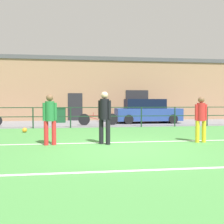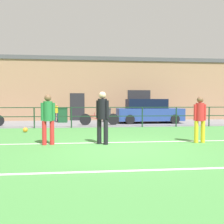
{
  "view_description": "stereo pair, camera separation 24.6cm",
  "coord_description": "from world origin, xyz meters",
  "views": [
    {
      "loc": [
        -1.31,
        -7.04,
        1.43
      ],
      "look_at": [
        0.06,
        3.99,
        0.95
      ],
      "focal_mm": 37.52,
      "sensor_mm": 36.0,
      "label": 1
    },
    {
      "loc": [
        -1.06,
        -7.06,
        1.43
      ],
      "look_at": [
        0.06,
        3.99,
        0.95
      ],
      "focal_mm": 37.52,
      "sensor_mm": 36.0,
      "label": 2
    }
  ],
  "objects": [
    {
      "name": "field_line_touchline",
      "position": [
        0.0,
        1.1,
        0.0
      ],
      "size": [
        36.0,
        0.11,
        0.0
      ],
      "primitive_type": "cube",
      "color": "white",
      "rests_on": "ground"
    },
    {
      "name": "trash_bin_0",
      "position": [
        0.25,
        9.6,
        0.5
      ],
      "size": [
        0.56,
        0.48,
        0.96
      ],
      "color": "#33383D",
      "rests_on": "pavement_strip"
    },
    {
      "name": "player_winger",
      "position": [
        -2.4,
        0.88,
        0.96
      ],
      "size": [
        0.46,
        0.3,
        1.68
      ],
      "rotation": [
        0.0,
        0.0,
        0.13
      ],
      "color": "red",
      "rests_on": "ground"
    },
    {
      "name": "clubhouse_facade",
      "position": [
        0.0,
        12.2,
        2.47
      ],
      "size": [
        28.0,
        2.56,
        4.91
      ],
      "color": "#A37A5B",
      "rests_on": "ground"
    },
    {
      "name": "soccer_ball_match",
      "position": [
        -4.04,
        4.31,
        0.11
      ],
      "size": [
        0.23,
        0.23,
        0.23
      ],
      "primitive_type": "sphere",
      "color": "orange",
      "rests_on": "ground"
    },
    {
      "name": "player_goalkeeper",
      "position": [
        -0.59,
        0.82,
        1.01
      ],
      "size": [
        0.42,
        0.33,
        1.78
      ],
      "rotation": [
        0.0,
        0.0,
        2.51
      ],
      "color": "black",
      "rests_on": "ground"
    },
    {
      "name": "ground",
      "position": [
        0.0,
        0.0,
        -0.02
      ],
      "size": [
        60.0,
        44.0,
        0.04
      ],
      "primitive_type": "cube",
      "color": "#478C42"
    },
    {
      "name": "player_striker",
      "position": [
        2.83,
        0.76,
        0.92
      ],
      "size": [
        0.44,
        0.28,
        1.62
      ],
      "rotation": [
        0.0,
        0.0,
        3.11
      ],
      "color": "gold",
      "rests_on": "ground"
    },
    {
      "name": "spectator_child",
      "position": [
        -3.38,
        10.18,
        0.75
      ],
      "size": [
        0.34,
        0.22,
        1.28
      ],
      "rotation": [
        0.0,
        0.0,
        2.89
      ],
      "color": "#232D4C",
      "rests_on": "pavement_strip"
    },
    {
      "name": "perimeter_fence",
      "position": [
        0.0,
        6.0,
        0.75
      ],
      "size": [
        36.07,
        0.07,
        1.15
      ],
      "color": "#193823",
      "rests_on": "ground"
    },
    {
      "name": "trash_bin_1",
      "position": [
        -2.82,
        9.33,
        0.54
      ],
      "size": [
        0.63,
        0.53,
        1.03
      ],
      "color": "#194C28",
      "rests_on": "pavement_strip"
    },
    {
      "name": "parked_car_red",
      "position": [
        2.99,
        8.45,
        0.78
      ],
      "size": [
        4.35,
        1.9,
        1.61
      ],
      "color": "#28428E",
      "rests_on": "pavement_strip"
    },
    {
      "name": "pavement_strip",
      "position": [
        0.0,
        8.5,
        0.01
      ],
      "size": [
        48.0,
        5.0,
        0.02
      ],
      "primitive_type": "cube",
      "color": "slate",
      "rests_on": "ground"
    },
    {
      "name": "field_line_hash",
      "position": [
        0.0,
        -2.31,
        0.0
      ],
      "size": [
        36.0,
        0.11,
        0.0
      ],
      "primitive_type": "cube",
      "color": "white",
      "rests_on": "ground"
    },
    {
      "name": "bicycle_parked_1",
      "position": [
        -0.4,
        7.2,
        0.38
      ],
      "size": [
        2.4,
        0.04,
        0.79
      ],
      "color": "black",
      "rests_on": "pavement_strip"
    }
  ]
}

